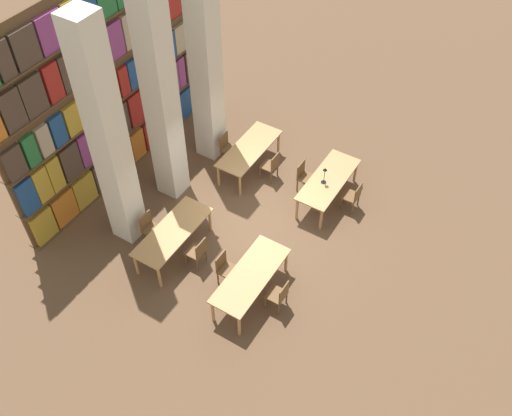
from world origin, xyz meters
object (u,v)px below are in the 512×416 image
(chair_0, at_px, (279,295))
(reading_table_3, at_px, (249,150))
(chair_2, at_px, (353,196))
(chair_4, at_px, (197,251))
(pillar_center, at_px, (161,98))
(reading_table_1, at_px, (328,181))
(desk_lamp_0, at_px, (325,173))
(reading_table_2, at_px, (173,233))
(chair_3, at_px, (304,176))
(reading_table_0, at_px, (251,277))
(chair_6, at_px, (271,165))
(pillar_left, at_px, (109,140))
(pillar_right, at_px, (205,61))
(chair_5, at_px, (150,228))
(chair_1, at_px, (226,268))
(chair_7, at_px, (228,147))

(chair_0, bearing_deg, reading_table_3, 40.20)
(chair_2, xyz_separation_m, chair_4, (-3.59, 2.35, 0.00))
(pillar_center, relative_size, reading_table_1, 2.73)
(pillar_center, xyz_separation_m, reading_table_3, (1.75, -1.33, -2.32))
(desk_lamp_0, bearing_deg, reading_table_2, 145.38)
(chair_0, bearing_deg, chair_3, 19.91)
(reading_table_0, bearing_deg, chair_6, 23.85)
(pillar_center, height_order, reading_table_2, pillar_center)
(reading_table_3, bearing_deg, reading_table_2, -179.44)
(pillar_left, distance_m, reading_table_2, 2.69)
(pillar_left, relative_size, chair_4, 6.96)
(pillar_left, xyz_separation_m, chair_2, (3.65, -4.42, -2.54))
(reading_table_3, xyz_separation_m, chair_6, (-0.02, -0.71, -0.21))
(pillar_right, height_order, reading_table_0, pillar_right)
(chair_3, height_order, chair_5, same)
(chair_3, height_order, chair_4, same)
(chair_6, bearing_deg, reading_table_1, -87.68)
(reading_table_2, bearing_deg, chair_0, -91.36)
(chair_1, relative_size, reading_table_2, 0.39)
(chair_3, relative_size, chair_5, 1.00)
(reading_table_3, bearing_deg, reading_table_0, -147.48)
(reading_table_0, distance_m, reading_table_1, 3.63)
(pillar_center, relative_size, reading_table_0, 2.73)
(pillar_center, bearing_deg, chair_2, -67.33)
(pillar_left, distance_m, chair_0, 5.01)
(pillar_center, relative_size, chair_6, 6.96)
(chair_4, height_order, chair_7, same)
(pillar_left, xyz_separation_m, chair_3, (3.65, -3.00, -2.54))
(pillar_left, xyz_separation_m, chair_1, (0.01, -2.90, -2.54))
(pillar_left, height_order, chair_3, pillar_left)
(chair_4, bearing_deg, reading_table_0, -93.47)
(pillar_right, xyz_separation_m, reading_table_3, (-0.05, -1.33, -2.32))
(reading_table_0, bearing_deg, chair_3, 9.41)
(chair_2, bearing_deg, reading_table_1, 93.99)
(reading_table_1, height_order, chair_5, chair_5)
(pillar_right, bearing_deg, reading_table_3, -92.32)
(chair_3, xyz_separation_m, chair_4, (-3.59, 0.93, 0.00))
(chair_7, bearing_deg, chair_5, 0.56)
(pillar_right, height_order, desk_lamp_0, pillar_right)
(chair_0, height_order, chair_5, same)
(chair_1, xyz_separation_m, reading_table_3, (3.54, 1.58, 0.21))
(pillar_left, distance_m, chair_4, 3.28)
(pillar_center, xyz_separation_m, chair_3, (1.85, -3.00, -2.54))
(desk_lamp_0, height_order, chair_5, desk_lamp_0)
(chair_5, height_order, reading_table_3, chair_5)
(chair_0, bearing_deg, pillar_left, 90.11)
(chair_2, xyz_separation_m, chair_3, (0.00, 1.42, 0.00))
(chair_1, bearing_deg, pillar_left, -89.83)
(pillar_right, xyz_separation_m, chair_5, (-3.54, -0.65, -2.54))
(chair_4, bearing_deg, chair_1, -93.59)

